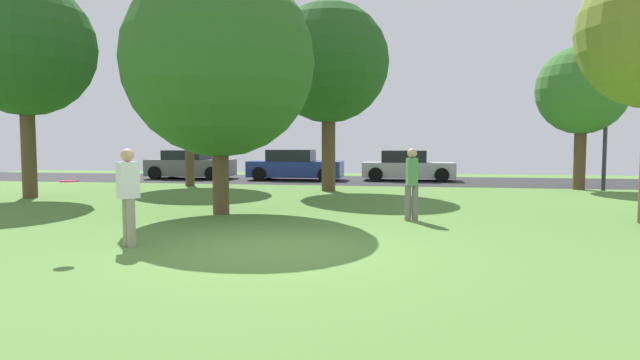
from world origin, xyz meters
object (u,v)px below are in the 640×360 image
(oak_tree_center, at_px, (188,66))
(parked_car_blue, at_px, (295,166))
(parked_car_silver, at_px, (407,167))
(parked_car_grey, at_px, (190,165))
(frisbee_disc, at_px, (69,181))
(person_bystander, at_px, (412,181))
(oak_tree_right, at_px, (582,90))
(street_lamp_post, at_px, (605,129))
(maple_tree_far, at_px, (329,63))
(oak_tree_left, at_px, (219,62))
(person_thrower, at_px, (128,193))
(birch_tree_lone, at_px, (25,48))

(oak_tree_center, bearing_deg, parked_car_blue, 48.97)
(parked_car_silver, bearing_deg, parked_car_grey, -177.31)
(frisbee_disc, bearing_deg, person_bystander, 40.81)
(oak_tree_right, xyz_separation_m, street_lamp_post, (0.73, -0.37, -1.43))
(maple_tree_far, relative_size, oak_tree_left, 1.13)
(frisbee_disc, xyz_separation_m, parked_car_grey, (-5.37, 16.72, -0.50))
(oak_tree_center, xyz_separation_m, person_thrower, (4.16, -11.93, -3.91))
(oak_tree_center, distance_m, person_thrower, 13.23)
(street_lamp_post, bearing_deg, parked_car_silver, 150.21)
(street_lamp_post, bearing_deg, birch_tree_lone, -163.23)
(oak_tree_center, bearing_deg, frisbee_disc, -74.09)
(oak_tree_left, bearing_deg, birch_tree_lone, 160.49)
(frisbee_disc, bearing_deg, birch_tree_lone, 131.96)
(maple_tree_far, xyz_separation_m, oak_tree_right, (9.16, 2.12, -0.91))
(maple_tree_far, distance_m, parked_car_silver, 7.57)
(birch_tree_lone, height_order, person_bystander, birch_tree_lone)
(person_bystander, relative_size, parked_car_blue, 0.37)
(parked_car_blue, xyz_separation_m, parked_car_silver, (5.24, 0.52, -0.02))
(oak_tree_center, relative_size, oak_tree_right, 1.32)
(parked_car_blue, bearing_deg, person_thrower, -87.56)
(oak_tree_left, bearing_deg, person_thrower, -91.23)
(maple_tree_far, xyz_separation_m, person_thrower, (-1.75, -10.64, -3.69))
(parked_car_silver, bearing_deg, frisbee_disc, -106.52)
(oak_tree_left, bearing_deg, oak_tree_center, 118.49)
(birch_tree_lone, distance_m, person_bystander, 12.88)
(maple_tree_far, height_order, parked_car_blue, maple_tree_far)
(oak_tree_right, bearing_deg, parked_car_blue, 164.71)
(parked_car_grey, bearing_deg, maple_tree_far, -34.76)
(frisbee_disc, bearing_deg, parked_car_blue, 90.47)
(person_bystander, xyz_separation_m, street_lamp_post, (6.95, 8.65, 1.36))
(birch_tree_lone, bearing_deg, oak_tree_right, 18.45)
(birch_tree_lone, height_order, street_lamp_post, birch_tree_lone)
(birch_tree_lone, xyz_separation_m, person_thrower, (7.26, -6.71, -3.80))
(person_thrower, bearing_deg, frisbee_disc, -0.00)
(maple_tree_far, xyz_separation_m, person_bystander, (2.94, -6.89, -3.71))
(person_bystander, bearing_deg, person_thrower, 118.89)
(oak_tree_center, distance_m, birch_tree_lone, 6.08)
(oak_tree_right, bearing_deg, person_thrower, -130.51)
(person_thrower, bearing_deg, oak_tree_center, -125.24)
(frisbee_disc, height_order, parked_car_silver, parked_car_silver)
(oak_tree_center, relative_size, birch_tree_lone, 1.03)
(oak_tree_center, height_order, birch_tree_lone, oak_tree_center)
(oak_tree_center, xyz_separation_m, person_bystander, (8.85, -8.18, -3.92))
(person_thrower, bearing_deg, parked_car_silver, -159.96)
(person_bystander, bearing_deg, parked_car_blue, 13.96)
(maple_tree_far, distance_m, parked_car_blue, 7.03)
(person_bystander, bearing_deg, maple_tree_far, 13.29)
(parked_car_silver, bearing_deg, oak_tree_right, -30.14)
(maple_tree_far, relative_size, street_lamp_post, 1.51)
(oak_tree_right, bearing_deg, frisbee_disc, -130.25)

